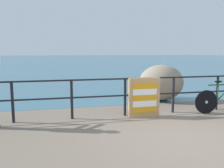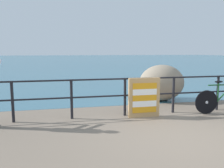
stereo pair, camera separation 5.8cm
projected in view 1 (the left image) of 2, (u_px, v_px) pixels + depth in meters
ground_plane at (82, 68)px, 24.01m from camera, size 120.00×120.00×0.10m
sea_surface at (69, 59)px, 51.01m from camera, size 120.00×90.00×0.01m
promenade_railing at (150, 91)px, 6.41m from camera, size 9.96×0.07×1.02m
folded_deckchair_stack at (144, 98)px, 6.12m from camera, size 0.84×0.10×1.04m
breakwater_boulder_main at (161, 83)px, 8.18m from camera, size 1.59×1.26×1.26m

